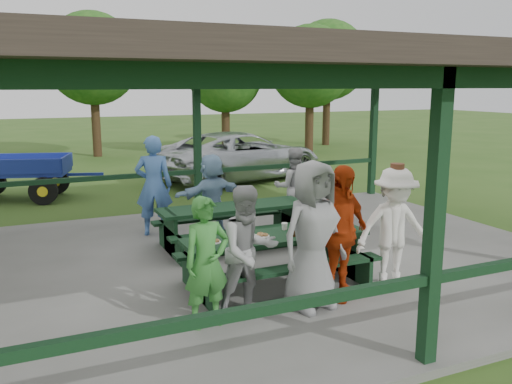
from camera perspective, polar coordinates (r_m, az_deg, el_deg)
name	(u,v)px	position (r m, az deg, el deg)	size (l,w,h in m)	color
ground	(269,263)	(9.17, 1.43, -7.45)	(90.00, 90.00, 0.00)	#2F531A
concrete_slab	(269,260)	(9.16, 1.43, -7.15)	(10.00, 8.00, 0.10)	#61615C
pavilion_structure	(270,70)	(8.70, 1.53, 12.74)	(10.60, 8.60, 3.24)	black
picnic_table_near	(276,253)	(7.77, 2.10, -6.45)	(2.67, 1.39, 0.75)	black
picnic_table_far	(234,221)	(9.59, -2.35, -3.03)	(2.66, 1.39, 0.75)	black
table_setting	(280,232)	(7.74, 2.58, -4.18)	(2.24, 0.45, 0.10)	white
contestant_green	(207,262)	(6.43, -5.22, -7.38)	(0.57, 0.38, 1.57)	#398936
contestant_grey_left	(249,251)	(6.69, -0.78, -6.28)	(0.80, 0.62, 1.65)	#9A9A9C
contestant_grey_mid	(313,236)	(6.90, 6.00, -4.58)	(0.94, 0.61, 1.92)	gray
contestant_red	(340,233)	(7.28, 8.85, -4.27)	(1.07, 0.44, 1.82)	#B6320C
contestant_white_fedora	(394,228)	(7.82, 14.35, -3.72)	(1.24, 0.89, 1.78)	white
spectator_lblue	(212,195)	(10.26, -4.69, -0.33)	(1.46, 0.47, 1.58)	#7FA4C5
spectator_blue	(154,186)	(10.46, -10.71, 0.67)	(0.70, 0.46, 1.92)	#4169AB
spectator_grey	(293,187)	(10.98, 3.92, 0.52)	(0.78, 0.61, 1.61)	#939396
pickup_truck	(240,156)	(16.95, -1.68, 3.82)	(2.52, 5.47, 1.52)	silver
farm_trailer	(16,177)	(15.26, -23.92, 1.48)	(3.55, 2.14, 1.23)	navy
tree_left	(92,59)	(23.54, -16.85, 13.27)	(3.76, 3.76, 5.88)	#332014
tree_mid	(225,76)	(23.54, -3.26, 12.12)	(3.15, 3.15, 4.92)	#332014
tree_right	(310,67)	(23.57, 5.75, 12.98)	(3.49, 3.49, 5.45)	#332014
tree_far_right	(328,61)	(27.26, 7.56, 13.56)	(3.88, 3.88, 6.06)	#332014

